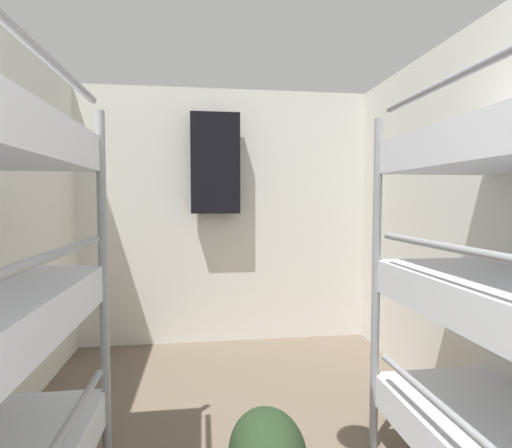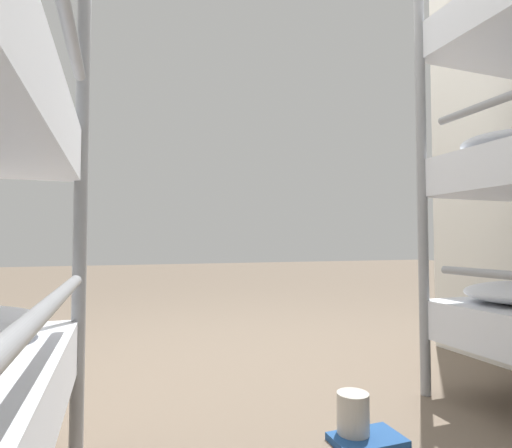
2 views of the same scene
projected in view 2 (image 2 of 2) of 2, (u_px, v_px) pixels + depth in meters
ground_plane at (235, 371)px, 2.04m from camera, size 20.00×20.00×0.00m
tin_can at (353, 417)px, 1.34m from camera, size 0.11×0.11×0.16m
floor_book at (367, 440)px, 1.31m from camera, size 0.23×0.15×0.02m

